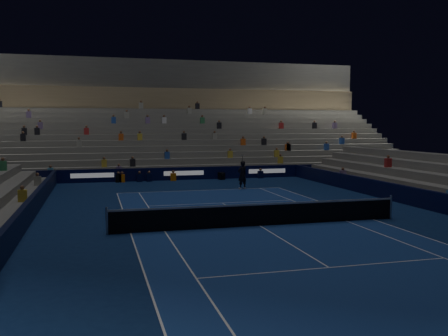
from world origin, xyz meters
TOP-DOWN VIEW (x-y plane):
  - ground at (0.00, 0.00)m, footprint 90.00×90.00m
  - court_surface at (0.00, 0.00)m, footprint 10.97×23.77m
  - sponsor_barrier_far at (0.00, 18.50)m, footprint 44.00×0.25m
  - sponsor_barrier_west at (-9.70, 0.00)m, footprint 0.25×37.00m
  - grandstand_main at (0.00, 27.90)m, footprint 44.00×15.20m
  - tennis_net at (0.00, 0.00)m, footprint 12.90×0.10m
  - tennis_player at (2.85, 11.89)m, footprint 0.82×0.68m
  - broadcast_camera at (2.96, 17.86)m, footprint 0.52×0.92m

SIDE VIEW (x-z plane):
  - ground at x=0.00m, z-range 0.00..0.00m
  - court_surface at x=0.00m, z-range 0.00..0.01m
  - broadcast_camera at x=2.96m, z-range 0.01..0.58m
  - sponsor_barrier_far at x=0.00m, z-range 0.00..1.00m
  - sponsor_barrier_west at x=-9.70m, z-range 0.00..1.00m
  - tennis_net at x=0.00m, z-range -0.05..1.05m
  - tennis_player at x=2.85m, z-range 0.00..1.92m
  - grandstand_main at x=0.00m, z-range -2.22..8.98m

